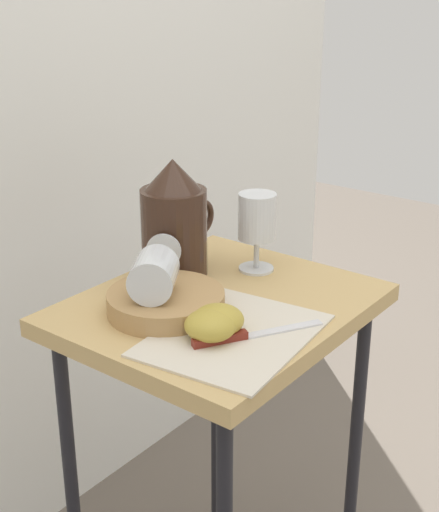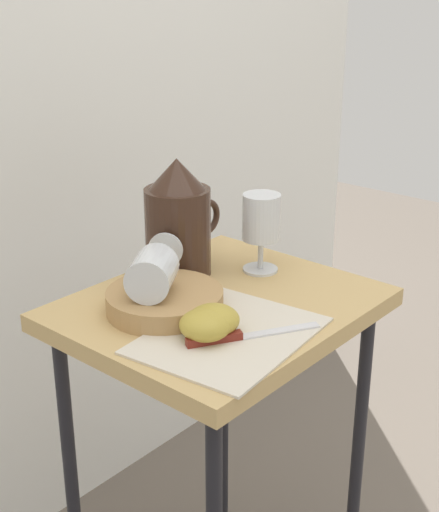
{
  "view_description": "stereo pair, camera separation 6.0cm",
  "coord_description": "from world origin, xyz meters",
  "views": [
    {
      "loc": [
        -0.87,
        -0.67,
        1.23
      ],
      "look_at": [
        0.0,
        0.0,
        0.8
      ],
      "focal_mm": 51.07,
      "sensor_mm": 36.0,
      "label": 1
    },
    {
      "loc": [
        -0.83,
        -0.71,
        1.23
      ],
      "look_at": [
        0.0,
        0.0,
        0.8
      ],
      "focal_mm": 51.07,
      "sensor_mm": 36.0,
      "label": 2
    }
  ],
  "objects": [
    {
      "name": "apple_half_right",
      "position": [
        -0.1,
        -0.07,
        0.75
      ],
      "size": [
        0.08,
        0.08,
        0.04
      ],
      "primitive_type": "ellipsoid",
      "color": "#B29938",
      "rests_on": "linen_napkin"
    },
    {
      "name": "knife",
      "position": [
        -0.09,
        -0.11,
        0.73
      ],
      "size": [
        0.19,
        0.12,
        0.01
      ],
      "color": "silver",
      "rests_on": "linen_napkin"
    },
    {
      "name": "basket_tray",
      "position": [
        -0.09,
        0.04,
        0.74
      ],
      "size": [
        0.19,
        0.19,
        0.03
      ],
      "primitive_type": "cylinder",
      "color": "#AD8451",
      "rests_on": "table"
    },
    {
      "name": "table",
      "position": [
        0.0,
        0.0,
        0.63
      ],
      "size": [
        0.49,
        0.42,
        0.72
      ],
      "color": "tan",
      "rests_on": "ground_plane"
    },
    {
      "name": "pitcher",
      "position": [
        0.04,
        0.13,
        0.81
      ],
      "size": [
        0.17,
        0.12,
        0.21
      ],
      "color": "#382319",
      "rests_on": "table"
    },
    {
      "name": "wine_glass_upright",
      "position": [
        0.15,
        0.03,
        0.82
      ],
      "size": [
        0.07,
        0.07,
        0.14
      ],
      "color": "silver",
      "rests_on": "table"
    },
    {
      "name": "apple_half_left",
      "position": [
        -0.12,
        -0.07,
        0.75
      ],
      "size": [
        0.08,
        0.08,
        0.04
      ],
      "primitive_type": "ellipsoid",
      "color": "#B29938",
      "rests_on": "linen_napkin"
    },
    {
      "name": "wine_glass_tipped_near",
      "position": [
        -0.1,
        0.05,
        0.79
      ],
      "size": [
        0.16,
        0.14,
        0.07
      ],
      "color": "silver",
      "rests_on": "basket_tray"
    },
    {
      "name": "linen_napkin",
      "position": [
        -0.09,
        -0.09,
        0.73
      ],
      "size": [
        0.3,
        0.24,
        0.0
      ],
      "primitive_type": "cube",
      "rotation": [
        0.0,
        0.0,
        0.11
      ],
      "color": "beige",
      "rests_on": "table"
    }
  ]
}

